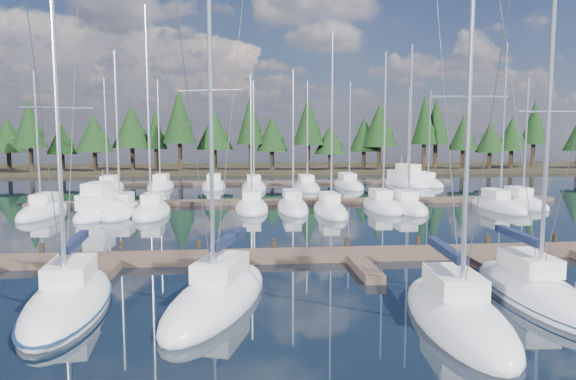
{
  "coord_description": "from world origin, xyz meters",
  "views": [
    {
      "loc": [
        -5.87,
        -8.08,
        6.4
      ],
      "look_at": [
        -2.95,
        22.0,
        3.21
      ],
      "focal_mm": 32.0,
      "sensor_mm": 36.0,
      "label": 1
    }
  ],
  "objects": [
    {
      "name": "ground",
      "position": [
        0.0,
        30.0,
        0.0
      ],
      "size": [
        260.0,
        260.0,
        0.0
      ],
      "primitive_type": "plane",
      "color": "black",
      "rests_on": "ground"
    },
    {
      "name": "far_shore",
      "position": [
        0.0,
        90.0,
        0.3
      ],
      "size": [
        220.0,
        30.0,
        0.6
      ],
      "primitive_type": "cube",
      "color": "#2A2517",
      "rests_on": "ground"
    },
    {
      "name": "main_dock",
      "position": [
        0.0,
        17.36,
        0.2
      ],
      "size": [
        44.0,
        6.13,
        0.9
      ],
      "color": "brown",
      "rests_on": "ground"
    },
    {
      "name": "back_docks",
      "position": [
        0.0,
        49.58,
        0.2
      ],
      "size": [
        50.0,
        21.8,
        0.4
      ],
      "color": "brown",
      "rests_on": "ground"
    },
    {
      "name": "front_sailboat_1",
      "position": [
        -12.2,
        11.18,
        0.28
      ],
      "size": [
        3.53,
        8.86,
        13.41
      ],
      "color": "silver",
      "rests_on": "ground"
    },
    {
      "name": "front_sailboat_2",
      "position": [
        -6.7,
        11.16,
        0.29
      ],
      "size": [
        5.21,
        9.25,
        14.58
      ],
      "color": "silver",
      "rests_on": "ground"
    },
    {
      "name": "front_sailboat_3",
      "position": [
        1.56,
        8.36,
        0.29
      ],
      "size": [
        3.5,
        8.53,
        13.9
      ],
      "color": "silver",
      "rests_on": "ground"
    },
    {
      "name": "front_sailboat_4",
      "position": [
        5.72,
        10.67,
        0.28
      ],
      "size": [
        3.17,
        8.98,
        13.26
      ],
      "color": "silver",
      "rests_on": "ground"
    },
    {
      "name": "back_sailboat_rows",
      "position": [
        -0.63,
        45.12,
        0.27
      ],
      "size": [
        44.37,
        32.11,
        17.32
      ],
      "color": "silver",
      "rests_on": "ground"
    },
    {
      "name": "motor_yacht_left",
      "position": [
        -17.06,
        34.37,
        0.49
      ],
      "size": [
        3.56,
        9.02,
        4.42
      ],
      "color": "silver",
      "rests_on": "ground"
    },
    {
      "name": "motor_yacht_right",
      "position": [
        15.87,
        56.75,
        0.5
      ],
      "size": [
        5.81,
        9.69,
        4.6
      ],
      "color": "silver",
      "rests_on": "ground"
    },
    {
      "name": "tree_line",
      "position": [
        -2.79,
        80.25,
        7.38
      ],
      "size": [
        183.13,
        11.74,
        13.51
      ],
      "color": "black",
      "rests_on": "far_shore"
    }
  ]
}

